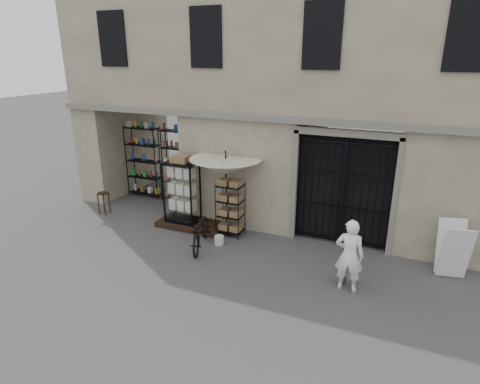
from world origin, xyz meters
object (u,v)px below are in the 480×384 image
at_px(bicycle, 202,246).
at_px(steel_bollard, 344,267).
at_px(wooden_stool, 104,203).
at_px(display_cabinet, 182,195).
at_px(wire_rack, 230,210).
at_px(white_bucket, 219,240).
at_px(market_umbrella, 226,162).
at_px(shopkeeper, 346,289).
at_px(easel_sign, 453,250).

height_order(bicycle, steel_bollard, bicycle).
xyz_separation_m(bicycle, wooden_stool, (-3.92, 0.82, 0.37)).
distance_m(display_cabinet, wire_rack, 1.55).
bearing_deg(white_bucket, wooden_stool, 173.15).
xyz_separation_m(display_cabinet, wooden_stool, (-2.79, -0.15, -0.58)).
xyz_separation_m(market_umbrella, wooden_stool, (-4.11, -0.34, -1.67)).
height_order(steel_bollard, shopkeeper, steel_bollard).
height_order(wire_rack, white_bucket, wire_rack).
bearing_deg(bicycle, white_bucket, 22.87).
bearing_deg(easel_sign, market_umbrella, 166.00).
distance_m(steel_bollard, shopkeeper, 0.47).
relative_size(bicycle, shopkeeper, 1.06).
distance_m(shopkeeper, easel_sign, 2.63).
bearing_deg(wooden_stool, shopkeeper, -10.00).
bearing_deg(white_bucket, wire_rack, 87.26).
bearing_deg(market_umbrella, easel_sign, -2.15).
bearing_deg(white_bucket, bicycle, -140.04).
bearing_deg(wire_rack, market_umbrella, 117.23).
relative_size(wire_rack, easel_sign, 1.21).
distance_m(bicycle, shopkeeper, 3.87).
distance_m(steel_bollard, easel_sign, 2.54).
xyz_separation_m(bicycle, shopkeeper, (3.83, -0.54, 0.00)).
xyz_separation_m(wire_rack, steel_bollard, (3.32, -1.31, -0.35)).
bearing_deg(bicycle, shopkeeper, -25.15).
relative_size(bicycle, easel_sign, 1.36).
distance_m(wire_rack, steel_bollard, 3.58).
relative_size(white_bucket, bicycle, 0.14).
bearing_deg(wire_rack, white_bucket, -113.44).
bearing_deg(shopkeeper, wire_rack, -25.13).
relative_size(wire_rack, white_bucket, 6.20).
bearing_deg(display_cabinet, wooden_stool, -159.76).
xyz_separation_m(steel_bollard, shopkeeper, (0.12, -0.21, -0.41)).
distance_m(market_umbrella, easel_sign, 5.88).
xyz_separation_m(white_bucket, bicycle, (-0.37, -0.31, -0.12)).
distance_m(wire_rack, white_bucket, 0.91).
bearing_deg(display_cabinet, bicycle, -23.53).
bearing_deg(wooden_stool, display_cabinet, 3.09).
relative_size(display_cabinet, wooden_stool, 2.77).
xyz_separation_m(market_umbrella, steel_bollard, (3.53, -1.50, -1.63)).
distance_m(market_umbrella, bicycle, 2.35).
distance_m(white_bucket, bicycle, 0.50).
distance_m(bicycle, wooden_stool, 4.02).
xyz_separation_m(wire_rack, market_umbrella, (-0.21, 0.19, 1.28)).
bearing_deg(white_bucket, display_cabinet, 156.12).
xyz_separation_m(bicycle, easel_sign, (5.90, 0.95, 0.66)).
bearing_deg(display_cabinet, wire_rack, 16.92).
bearing_deg(wooden_stool, easel_sign, 0.71).
height_order(bicycle, wooden_stool, bicycle).
distance_m(display_cabinet, shopkeeper, 5.28).
relative_size(display_cabinet, bicycle, 1.12).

